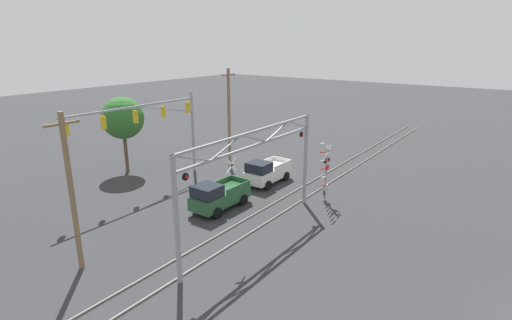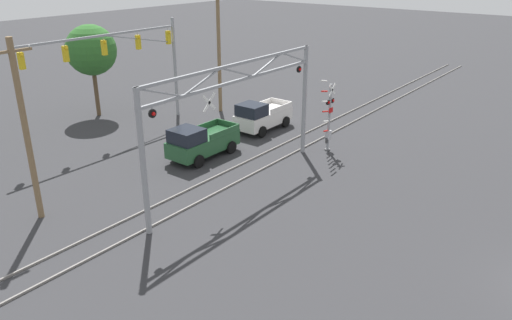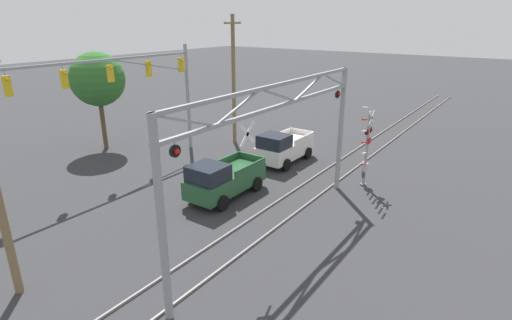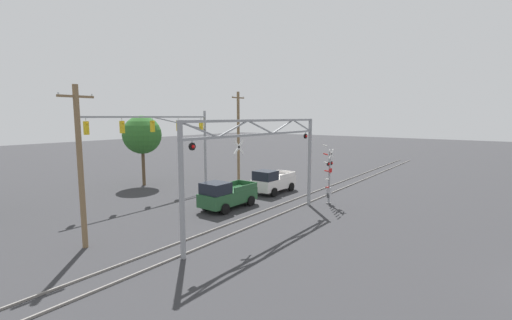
{
  "view_description": "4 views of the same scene",
  "coord_description": "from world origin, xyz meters",
  "px_view_note": "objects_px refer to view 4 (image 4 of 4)",
  "views": [
    {
      "loc": [
        -18.35,
        2.5,
        11.65
      ],
      "look_at": [
        2.02,
        17.18,
        4.18
      ],
      "focal_mm": 28.0,
      "sensor_mm": 36.0,
      "label": 1
    },
    {
      "loc": [
        -18.9,
        0.08,
        11.52
      ],
      "look_at": [
        -0.38,
        14.39,
        1.97
      ],
      "focal_mm": 35.0,
      "sensor_mm": 36.0,
      "label": 2
    },
    {
      "loc": [
        -13.24,
        7.6,
        9.04
      ],
      "look_at": [
        1.74,
        18.18,
        2.53
      ],
      "focal_mm": 28.0,
      "sensor_mm": 36.0,
      "label": 3
    },
    {
      "loc": [
        -16.93,
        3.46,
        6.85
      ],
      "look_at": [
        1.72,
        17.53,
        3.89
      ],
      "focal_mm": 24.0,
      "sensor_mm": 36.0,
      "label": 4
    }
  ],
  "objects_px": {
    "crossing_signal_mast": "(329,178)",
    "background_tree_beyond_span": "(142,135)",
    "traffic_signal_span": "(176,133)",
    "pickup_truck_following": "(272,182)",
    "utility_pole_left": "(80,165)",
    "utility_pole_right": "(238,137)",
    "crossing_gantry": "(261,155)",
    "pickup_truck_lead": "(226,195)"
  },
  "relations": [
    {
      "from": "traffic_signal_span",
      "to": "utility_pole_left",
      "type": "xyz_separation_m",
      "value": [
        -12.0,
        -6.89,
        -0.96
      ]
    },
    {
      "from": "crossing_signal_mast",
      "to": "background_tree_beyond_span",
      "type": "xyz_separation_m",
      "value": [
        -4.19,
        18.1,
        2.99
      ]
    },
    {
      "from": "crossing_signal_mast",
      "to": "pickup_truck_following",
      "type": "height_order",
      "value": "crossing_signal_mast"
    },
    {
      "from": "utility_pole_left",
      "to": "traffic_signal_span",
      "type": "bearing_deg",
      "value": 29.89
    },
    {
      "from": "crossing_gantry",
      "to": "crossing_signal_mast",
      "type": "height_order",
      "value": "crossing_gantry"
    },
    {
      "from": "crossing_signal_mast",
      "to": "background_tree_beyond_span",
      "type": "bearing_deg",
      "value": 103.03
    },
    {
      "from": "utility_pole_left",
      "to": "utility_pole_right",
      "type": "relative_size",
      "value": 0.9
    },
    {
      "from": "traffic_signal_span",
      "to": "background_tree_beyond_span",
      "type": "distance_m",
      "value": 4.87
    },
    {
      "from": "pickup_truck_lead",
      "to": "utility_pole_right",
      "type": "xyz_separation_m",
      "value": [
        8.33,
        5.77,
        3.79
      ]
    },
    {
      "from": "crossing_signal_mast",
      "to": "background_tree_beyond_span",
      "type": "distance_m",
      "value": 18.82
    },
    {
      "from": "utility_pole_right",
      "to": "background_tree_beyond_span",
      "type": "bearing_deg",
      "value": 134.62
    },
    {
      "from": "crossing_gantry",
      "to": "background_tree_beyond_span",
      "type": "height_order",
      "value": "background_tree_beyond_span"
    },
    {
      "from": "crossing_gantry",
      "to": "pickup_truck_following",
      "type": "height_order",
      "value": "crossing_gantry"
    },
    {
      "from": "pickup_truck_following",
      "to": "utility_pole_left",
      "type": "bearing_deg",
      "value": 178.15
    },
    {
      "from": "crossing_gantry",
      "to": "traffic_signal_span",
      "type": "bearing_deg",
      "value": 73.94
    },
    {
      "from": "traffic_signal_span",
      "to": "utility_pole_left",
      "type": "bearing_deg",
      "value": -150.11
    },
    {
      "from": "pickup_truck_following",
      "to": "crossing_signal_mast",
      "type": "bearing_deg",
      "value": -96.78
    },
    {
      "from": "traffic_signal_span",
      "to": "utility_pole_right",
      "type": "distance_m",
      "value": 6.84
    },
    {
      "from": "crossing_signal_mast",
      "to": "traffic_signal_span",
      "type": "bearing_deg",
      "value": 106.89
    },
    {
      "from": "pickup_truck_lead",
      "to": "utility_pole_right",
      "type": "height_order",
      "value": "utility_pole_right"
    },
    {
      "from": "utility_pole_left",
      "to": "background_tree_beyond_span",
      "type": "xyz_separation_m",
      "value": [
        11.83,
        11.75,
        0.68
      ]
    },
    {
      "from": "pickup_truck_lead",
      "to": "utility_pole_right",
      "type": "bearing_deg",
      "value": 34.68
    },
    {
      "from": "pickup_truck_following",
      "to": "utility_pole_right",
      "type": "xyz_separation_m",
      "value": [
        1.83,
        5.5,
        3.79
      ]
    },
    {
      "from": "crossing_signal_mast",
      "to": "utility_pole_right",
      "type": "height_order",
      "value": "utility_pole_right"
    },
    {
      "from": "crossing_gantry",
      "to": "crossing_signal_mast",
      "type": "bearing_deg",
      "value": -8.46
    },
    {
      "from": "traffic_signal_span",
      "to": "pickup_truck_following",
      "type": "distance_m",
      "value": 9.79
    },
    {
      "from": "pickup_truck_following",
      "to": "background_tree_beyond_span",
      "type": "distance_m",
      "value": 13.82
    },
    {
      "from": "crossing_signal_mast",
      "to": "traffic_signal_span",
      "type": "xyz_separation_m",
      "value": [
        -4.02,
        13.24,
        3.28
      ]
    },
    {
      "from": "background_tree_beyond_span",
      "to": "utility_pole_left",
      "type": "bearing_deg",
      "value": -135.18
    },
    {
      "from": "pickup_truck_following",
      "to": "utility_pole_left",
      "type": "relative_size",
      "value": 0.54
    },
    {
      "from": "crossing_gantry",
      "to": "traffic_signal_span",
      "type": "height_order",
      "value": "traffic_signal_span"
    },
    {
      "from": "traffic_signal_span",
      "to": "pickup_truck_lead",
      "type": "relative_size",
      "value": 2.61
    },
    {
      "from": "pickup_truck_lead",
      "to": "background_tree_beyond_span",
      "type": "distance_m",
      "value": 13.29
    },
    {
      "from": "pickup_truck_following",
      "to": "utility_pole_right",
      "type": "relative_size",
      "value": 0.49
    },
    {
      "from": "pickup_truck_following",
      "to": "background_tree_beyond_span",
      "type": "xyz_separation_m",
      "value": [
        -4.88,
        12.29,
        4.01
      ]
    },
    {
      "from": "utility_pole_right",
      "to": "crossing_gantry",
      "type": "bearing_deg",
      "value": -134.55
    },
    {
      "from": "crossing_signal_mast",
      "to": "utility_pole_right",
      "type": "xyz_separation_m",
      "value": [
        2.52,
        11.31,
        2.76
      ]
    },
    {
      "from": "crossing_signal_mast",
      "to": "pickup_truck_following",
      "type": "bearing_deg",
      "value": 83.22
    },
    {
      "from": "crossing_signal_mast",
      "to": "traffic_signal_span",
      "type": "height_order",
      "value": "traffic_signal_span"
    },
    {
      "from": "utility_pole_left",
      "to": "background_tree_beyond_span",
      "type": "distance_m",
      "value": 16.69
    },
    {
      "from": "traffic_signal_span",
      "to": "pickup_truck_following",
      "type": "height_order",
      "value": "traffic_signal_span"
    },
    {
      "from": "crossing_gantry",
      "to": "utility_pole_left",
      "type": "xyz_separation_m",
      "value": [
        -8.5,
        5.23,
        -0.12
      ]
    }
  ]
}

